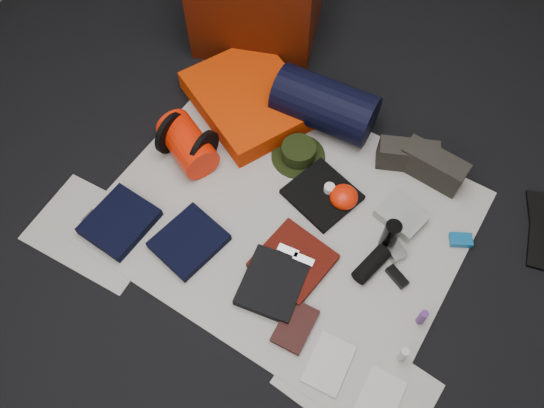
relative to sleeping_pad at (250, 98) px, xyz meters
The scene contains 36 objects.
floor 0.69m from the sleeping_pad, 42.50° to the right, with size 4.50×4.50×0.02m, color black.
newspaper_mat 0.69m from the sleeping_pad, 42.50° to the right, with size 1.60×1.30×0.01m, color silver.
newspaper_sheet_front_left 1.03m from the sleeping_pad, 100.95° to the right, with size 0.58×0.40×0.00m, color silver.
newspaper_sheet_front_right 1.50m from the sleeping_pad, 39.81° to the right, with size 0.58×0.40×0.00m, color silver.
sleeping_pad is the anchor object (origin of this frame).
stuff_sack 0.44m from the sleeping_pad, 100.48° to the right, with size 0.18×0.18×0.31m, color red.
sack_strap_left 0.47m from the sleeping_pad, 112.65° to the right, with size 0.22×0.22×0.03m, color black.
sack_strap_right 0.43m from the sleeping_pad, 87.29° to the right, with size 0.22×0.22×0.03m, color black.
navy_duffel 0.40m from the sleeping_pad, 16.62° to the left, with size 0.26×0.26×0.51m, color black.
boonie_brim 0.41m from the sleeping_pad, 20.77° to the right, with size 0.27×0.27×0.01m, color black.
boonie_crown 0.41m from the sleeping_pad, 20.77° to the right, with size 0.17×0.17×0.07m, color black.
hiking_boot_left 0.86m from the sleeping_pad, ahead, with size 0.29×0.11×0.14m, color #28251F.
hiking_boot_right 0.99m from the sleeping_pad, ahead, with size 0.31×0.12×0.16m, color #28251F.
flip_flop_left 1.53m from the sleeping_pad, ahead, with size 0.09×0.25×0.01m, color black.
flip_flop_right 1.57m from the sleeping_pad, ahead, with size 0.11×0.30×0.02m, color black.
trousers_navy_a 0.93m from the sleeping_pad, 97.24° to the right, with size 0.26×0.30×0.05m, color black.
trousers_navy_b 0.85m from the sleeping_pad, 75.45° to the right, with size 0.26×0.29×0.05m, color black.
trousers_charcoal 1.02m from the sleeping_pad, 50.95° to the right, with size 0.25×0.29×0.05m, color black.
black_tshirt 0.66m from the sleeping_pad, 25.24° to the right, with size 0.30×0.28×0.03m, color black.
red_shirt 0.93m from the sleeping_pad, 44.55° to the right, with size 0.30×0.30×0.04m, color #4E0F08.
orange_stuff_sack 0.74m from the sleeping_pad, 20.03° to the right, with size 0.14×0.14×0.09m, color red.
first_aid_pouch 0.99m from the sleeping_pad, 11.29° to the right, with size 0.21×0.16×0.05m, color gray.
water_bottle 1.04m from the sleeping_pad, 19.52° to the right, with size 0.07×0.07×0.18m, color black.
speaker 1.08m from the sleeping_pad, 26.84° to the right, with size 0.07×0.07×0.19m, color black.
compact_camera 1.08m from the sleeping_pad, 19.50° to the right, with size 0.11×0.07×0.05m, color #9E9EA2.
cyan_case 1.26m from the sleeping_pad, ahead, with size 0.10×0.06×0.03m, color #0F5994.
toiletry_purple 1.39m from the sleeping_pad, 25.31° to the right, with size 0.03×0.03×0.10m, color #552474.
toiletry_clear 1.47m from the sleeping_pad, 31.70° to the right, with size 0.03×0.03×0.10m, color #BABFB9.
paperback_book 1.22m from the sleeping_pad, 47.52° to the right, with size 0.13×0.21×0.03m, color black.
map_booklet 1.40m from the sleeping_pad, 43.18° to the right, with size 0.15×0.23×0.01m, color beige.
map_printout 1.58m from the sleeping_pad, 37.28° to the right, with size 0.15×0.19×0.01m, color beige.
sunglasses 1.18m from the sleeping_pad, 23.34° to the right, with size 0.11×0.04×0.03m, color black.
key_cluster 1.00m from the sleeping_pad, 104.15° to the right, with size 0.07×0.07×0.01m, color #9E9EA2.
tape_roll 0.67m from the sleeping_pad, 22.18° to the right, with size 0.05×0.05×0.04m, color white.
energy_bar_a 0.89m from the sleeping_pad, 45.44° to the right, with size 0.10×0.04×0.01m, color #9E9EA2.
energy_bar_b 0.95m from the sleeping_pad, 41.99° to the right, with size 0.10×0.04×0.01m, color #9E9EA2.
Camera 1 is at (0.58, -1.03, 2.21)m, focal length 35.00 mm.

